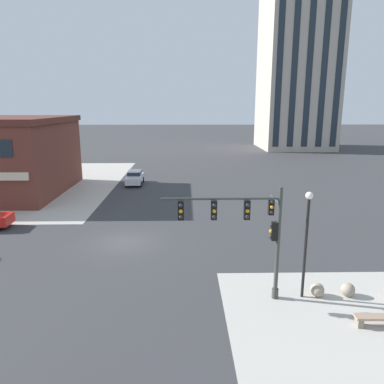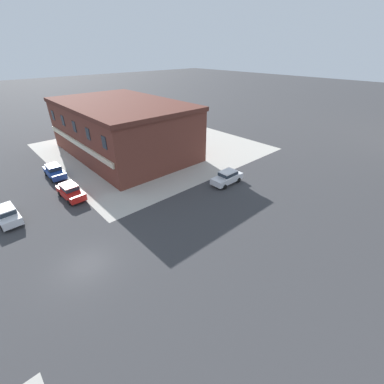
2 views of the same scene
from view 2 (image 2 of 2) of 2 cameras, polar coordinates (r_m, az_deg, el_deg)
The scene contains 7 objects.
ground_plane at distance 23.08m, azimuth -22.47°, elevation -14.79°, with size 320.00×320.00×0.00m, color #38383A.
sidewalk_far_corner at distance 46.48m, azimuth -8.98°, elevation 9.91°, with size 32.00×32.00×0.02m, color #B7B2A8.
car_main_northbound_near at distance 38.93m, azimuth -28.25°, elevation 4.17°, with size 4.42×1.92×1.68m.
car_main_northbound_far at distance 31.42m, azimuth -35.91°, elevation -3.92°, with size 4.48×2.05×1.68m.
car_main_southbound_near at distance 32.58m, azimuth -25.40°, elevation 0.24°, with size 4.48×2.05×1.68m.
car_cross_eastbound at distance 32.96m, azimuth 7.83°, elevation 3.35°, with size 1.92×4.42×1.68m.
storefront_block_near_corner at distance 43.47m, azimuth -15.14°, elevation 13.52°, with size 23.57×14.89×8.10m.
Camera 2 is at (16.89, -3.80, 15.27)m, focal length 24.02 mm.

